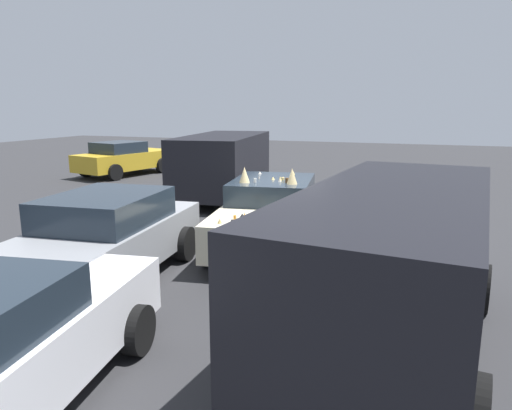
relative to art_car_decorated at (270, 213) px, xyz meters
The scene contains 6 objects.
ground_plane 0.74m from the art_car_decorated, behind, with size 60.00×60.00×0.00m, color #2D2D30.
art_car_decorated is the anchor object (origin of this frame).
parked_van_near_left 5.53m from the art_car_decorated, 34.18° to the left, with size 5.36×2.87×2.04m.
parked_van_row_back_center 4.48m from the art_car_decorated, 142.18° to the right, with size 5.45×2.64×2.00m.
parked_sedan_far_right 12.19m from the art_car_decorated, 49.64° to the left, with size 4.60×2.73×1.45m.
parked_sedan_behind_right 3.51m from the art_car_decorated, 145.06° to the left, with size 4.60×2.36×1.49m.
Camera 1 is at (-9.12, -3.04, 2.95)m, focal length 33.05 mm.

